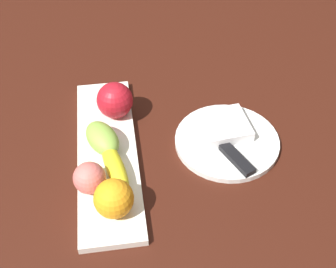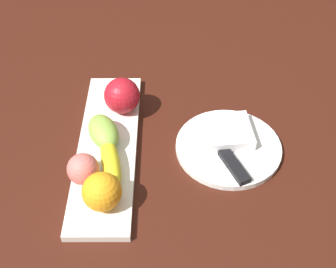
{
  "view_description": "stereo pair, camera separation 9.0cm",
  "coord_description": "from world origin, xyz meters",
  "views": [
    {
      "loc": [
        -0.64,
        -0.07,
        0.68
      ],
      "look_at": [
        -0.01,
        -0.16,
        0.05
      ],
      "focal_mm": 47.93,
      "sensor_mm": 36.0,
      "label": 1
    },
    {
      "loc": [
        -0.65,
        -0.16,
        0.68
      ],
      "look_at": [
        -0.01,
        -0.16,
        0.05
      ],
      "focal_mm": 47.93,
      "sensor_mm": 36.0,
      "label": 2
    }
  ],
  "objects": [
    {
      "name": "dinner_plate",
      "position": [
        -0.01,
        -0.28,
        0.01
      ],
      "size": [
        0.22,
        0.22,
        0.01
      ],
      "primitive_type": "cylinder",
      "color": "white",
      "rests_on": "ground_plane"
    },
    {
      "name": "peach",
      "position": [
        -0.11,
        0.0,
        0.05
      ],
      "size": [
        0.06,
        0.06,
        0.06
      ],
      "primitive_type": "sphere",
      "color": "#D6665E",
      "rests_on": "fruit_tray"
    },
    {
      "name": "folded_napkin",
      "position": [
        0.01,
        -0.28,
        0.02
      ],
      "size": [
        0.11,
        0.11,
        0.02
      ],
      "primitive_type": "cube",
      "rotation": [
        0.0,
        0.0,
        0.1
      ],
      "color": "white",
      "rests_on": "dinner_plate"
    },
    {
      "name": "orange_near_apple",
      "position": [
        -0.16,
        -0.04,
        0.05
      ],
      "size": [
        0.07,
        0.07,
        0.07
      ],
      "primitive_type": "sphere",
      "color": "orange",
      "rests_on": "fruit_tray"
    },
    {
      "name": "ground_plane",
      "position": [
        0.0,
        0.0,
        0.0
      ],
      "size": [
        2.4,
        2.4,
        0.0
      ],
      "primitive_type": "plane",
      "color": "#37140C"
    },
    {
      "name": "apple",
      "position": [
        0.1,
        -0.06,
        0.05
      ],
      "size": [
        0.08,
        0.08,
        0.08
      ],
      "primitive_type": "sphere",
      "color": "#AF1622",
      "rests_on": "fruit_tray"
    },
    {
      "name": "grape_bunch",
      "position": [
        0.0,
        -0.03,
        0.04
      ],
      "size": [
        0.11,
        0.09,
        0.05
      ],
      "primitive_type": "ellipsoid",
      "rotation": [
        0.0,
        0.0,
        3.56
      ],
      "color": "#87B443",
      "rests_on": "fruit_tray"
    },
    {
      "name": "knife",
      "position": [
        -0.06,
        -0.28,
        0.02
      ],
      "size": [
        0.17,
        0.09,
        0.01
      ],
      "rotation": [
        0.0,
        0.0,
        0.41
      ],
      "color": "silver",
      "rests_on": "dinner_plate"
    },
    {
      "name": "fruit_tray",
      "position": [
        -0.01,
        -0.03,
        0.01
      ],
      "size": [
        0.44,
        0.12,
        0.02
      ],
      "primitive_type": "cube",
      "color": "white",
      "rests_on": "ground_plane"
    },
    {
      "name": "banana",
      "position": [
        -0.07,
        -0.05,
        0.03
      ],
      "size": [
        0.15,
        0.07,
        0.04
      ],
      "primitive_type": "ellipsoid",
      "rotation": [
        0.0,
        0.0,
        0.22
      ],
      "color": "yellow",
      "rests_on": "fruit_tray"
    }
  ]
}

